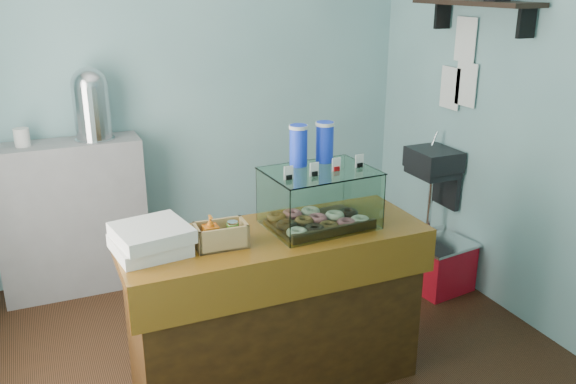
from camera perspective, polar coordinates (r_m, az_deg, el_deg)
name	(u,v)px	position (r m, az deg, el deg)	size (l,w,h in m)	color
ground	(260,355)	(3.80, -2.67, -15.02)	(3.50, 3.50, 0.00)	black
room_shell	(259,69)	(3.19, -2.76, 11.40)	(3.54, 3.04, 2.82)	#73A3A9
counter	(275,308)	(3.36, -1.22, -10.83)	(1.60, 0.60, 0.90)	#45270D
back_shelf	(73,218)	(4.56, -19.50, -2.30)	(1.00, 0.32, 1.10)	gray
display_case	(317,193)	(3.23, 2.72, -0.11)	(0.58, 0.44, 0.52)	#311D0E
condiment_crate	(220,235)	(3.00, -6.39, -4.04)	(0.26, 0.16, 0.17)	tan
pastry_boxes	(151,239)	(3.00, -12.73, -4.31)	(0.39, 0.38, 0.13)	silver
coffee_urn	(91,102)	(4.35, -17.95, 8.02)	(0.27, 0.27, 0.50)	silver
red_cooler	(442,266)	(4.56, 14.25, -6.75)	(0.46, 0.37, 0.37)	red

